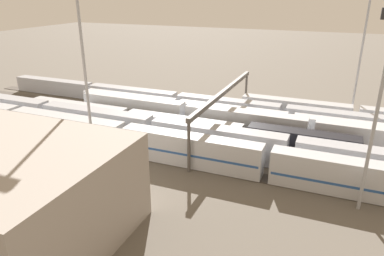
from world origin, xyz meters
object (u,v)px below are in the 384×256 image
train_on_track_5 (153,131)px  signal_gantry (224,95)px  train_on_track_0 (355,115)px  light_mast_1 (381,89)px  train_on_track_1 (221,107)px  train_on_track_6 (190,150)px  train_on_track_3 (311,133)px  light_mast_3 (81,34)px  light_mast_2 (365,32)px  train_on_track_2 (290,124)px  train_on_track_4 (172,126)px

train_on_track_5 → signal_gantry: bearing=-135.1°
train_on_track_0 → light_mast_1: (-0.26, 33.10, 13.79)m
train_on_track_0 → train_on_track_1: bearing=10.4°
train_on_track_6 → signal_gantry: (-0.66, -15.00, 5.06)m
train_on_track_0 → signal_gantry: bearing=32.3°
train_on_track_5 → signal_gantry: (-10.02, -10.00, 5.03)m
train_on_track_5 → train_on_track_1: (-6.34, -20.00, -0.54)m
train_on_track_0 → train_on_track_1: (27.37, 5.00, 0.06)m
train_on_track_3 → signal_gantry: 16.99m
light_mast_1 → light_mast_3: size_ratio=0.76×
train_on_track_0 → light_mast_2: size_ratio=1.63×
train_on_track_5 → train_on_track_6: size_ratio=0.80×
train_on_track_0 → train_on_track_5: bearing=36.6°
train_on_track_6 → light_mast_1: bearing=172.8°
train_on_track_5 → light_mast_3: light_mast_3 is taller
train_on_track_1 → train_on_track_3: bearing=153.3°
train_on_track_6 → light_mast_3: bearing=10.2°
train_on_track_3 → train_on_track_6: size_ratio=0.80×
train_on_track_1 → train_on_track_6: 25.19m
light_mast_2 → train_on_track_3: bearing=70.1°
light_mast_1 → light_mast_3: 41.28m
train_on_track_2 → light_mast_3: 41.19m
train_on_track_2 → light_mast_3: bearing=38.3°
train_on_track_5 → train_on_track_3: bearing=-159.1°
light_mast_2 → signal_gantry: bearing=39.3°
train_on_track_6 → light_mast_2: bearing=-125.0°
light_mast_1 → light_mast_2: light_mast_2 is taller
signal_gantry → light_mast_1: bearing=142.9°
train_on_track_0 → light_mast_2: 16.72m
train_on_track_3 → light_mast_2: size_ratio=3.31×
train_on_track_1 → train_on_track_5: bearing=72.4°
train_on_track_3 → train_on_track_0: bearing=-116.5°
train_on_track_3 → train_on_track_1: train_on_track_3 is taller
train_on_track_4 → signal_gantry: size_ratio=1.90×
train_on_track_4 → train_on_track_1: bearing=-108.3°
train_on_track_5 → train_on_track_6: bearing=151.9°
train_on_track_0 → light_mast_1: bearing=90.5°
light_mast_2 → train_on_track_4: bearing=37.0°
train_on_track_4 → signal_gantry: bearing=-149.9°
train_on_track_3 → train_on_track_2: train_on_track_3 is taller
signal_gantry → train_on_track_4: bearing=30.1°
train_on_track_5 → train_on_track_1: size_ratio=0.83×
train_on_track_0 → train_on_track_4: (32.32, 20.00, 0.07)m
train_on_track_4 → train_on_track_1: same height
train_on_track_5 → light_mast_3: size_ratio=2.96×
train_on_track_6 → light_mast_3: (16.44, 2.95, 17.47)m
train_on_track_0 → light_mast_1: 35.86m
train_on_track_6 → light_mast_1: (-24.62, 3.10, 13.21)m
train_on_track_1 → train_on_track_2: size_ratio=1.20×
train_on_track_5 → train_on_track_2: size_ratio=1.00×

